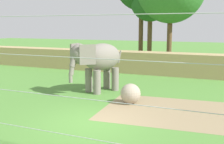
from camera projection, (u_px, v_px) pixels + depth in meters
ground_plane at (94, 122)px, 11.18m from camera, size 120.00×120.00×0.00m
dirt_patch at (172, 111)px, 12.64m from camera, size 6.49×5.12×0.01m
embankment_wall at (165, 64)px, 22.10m from camera, size 36.00×1.80×1.70m
elephant at (98, 59)px, 16.10m from camera, size 2.45×3.53×2.82m
enrichment_ball at (131, 94)px, 13.84m from camera, size 0.98×0.98×0.98m
cable_fence at (42, 85)px, 8.01m from camera, size 11.74×0.23×4.18m
tree_behind_wall at (150, 1)px, 26.73m from camera, size 3.81×3.81×8.14m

